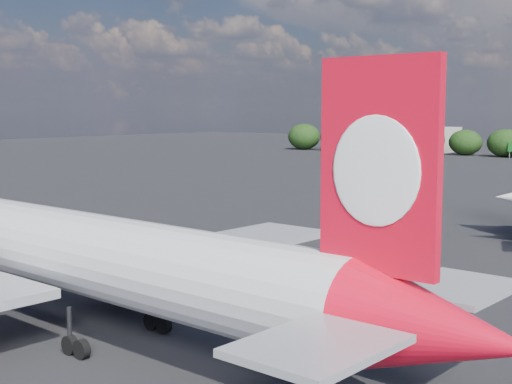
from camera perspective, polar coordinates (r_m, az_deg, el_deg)
The scene contains 3 objects.
ground at distance 97.93m, azimuth 9.80°, elevation -1.45°, with size 500.00×500.00×0.00m, color black.
qantas_airliner at distance 42.49m, azimuth -11.73°, elevation -5.42°, with size 48.04×45.67×15.68m.
terminal_building at distance 244.29m, azimuth 10.85°, elevation 4.23°, with size 42.00×16.00×8.00m.
Camera 1 is at (45.19, -25.82, 13.51)m, focal length 50.00 mm.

